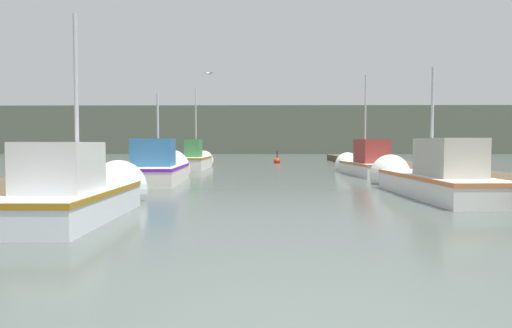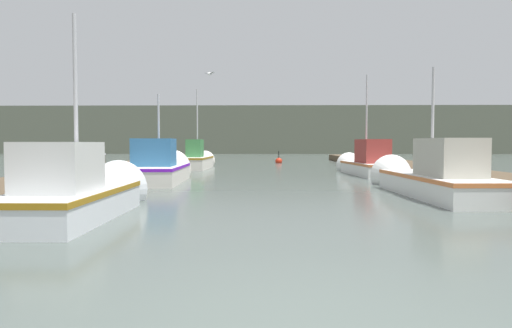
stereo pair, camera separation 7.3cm
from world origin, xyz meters
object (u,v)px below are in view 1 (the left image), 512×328
Objects in this scene: fishing_boat_2 at (159,169)px; mooring_piling_3 at (156,160)px; fishing_boat_0 at (83,193)px; fishing_boat_1 at (427,177)px; fishing_boat_4 at (197,160)px; mooring_piling_1 at (360,157)px; channel_buoy at (277,161)px; mooring_piling_0 at (100,171)px; seagull_lead at (209,74)px; fishing_boat_3 at (364,163)px.

mooring_piling_3 is at bearing 103.63° from fishing_boat_2.
fishing_boat_0 reaches higher than fishing_boat_1.
fishing_boat_4 is at bearing 80.11° from mooring_piling_3.
channel_buoy is at bearing 127.09° from mooring_piling_1.
mooring_piling_0 reaches higher than channel_buoy.
fishing_boat_0 is 3.60× the size of mooring_piling_3.
mooring_piling_1 reaches higher than mooring_piling_0.
seagull_lead reaches higher than fishing_boat_0.
mooring_piling_1 is at bearing -52.91° from channel_buoy.
fishing_boat_2 is 3.89× the size of mooring_piling_3.
fishing_boat_2 is 3.16m from mooring_piling_0.
seagull_lead reaches higher than mooring_piling_1.
mooring_piling_1 is 10.75m from seagull_lead.
fishing_boat_4 is at bearing 90.11° from fishing_boat_0.
fishing_boat_4 is at bearing -125.65° from channel_buoy.
fishing_boat_2 is 9.49m from fishing_boat_3.
fishing_boat_2 reaches higher than mooring_piling_3.
fishing_boat_3 is at bearing 87.08° from fishing_boat_1.
fishing_boat_1 is at bearing -55.70° from fishing_boat_4.
mooring_piling_3 is (-1.14, 11.12, 0.22)m from fishing_boat_0.
fishing_boat_0 is at bearing -157.39° from fishing_boat_1.
fishing_boat_1 reaches higher than channel_buoy.
fishing_boat_1 is at bearing 25.09° from fishing_boat_0.
fishing_boat_0 is 0.85× the size of fishing_boat_3.
seagull_lead is at bearing -106.36° from channel_buoy.
mooring_piling_0 is at bearing -108.33° from channel_buoy.
fishing_boat_0 is at bearing -59.80° from seagull_lead.
mooring_piling_1 is at bearing 83.01° from fishing_boat_1.
fishing_boat_3 is at bearing 5.60° from mooring_piling_3.
mooring_piling_0 is at bearing -130.84° from mooring_piling_1.
fishing_boat_1 is 6.59× the size of channel_buoy.
mooring_piling_1 is (9.55, 9.52, 0.14)m from fishing_boat_2.
fishing_boat_0 is 11.18m from mooring_piling_3.
mooring_piling_1 is (10.75, 12.44, 0.05)m from mooring_piling_0.
seagull_lead is (2.64, 6.60, 4.02)m from mooring_piling_0.
mooring_piling_1 is 12.23m from mooring_piling_3.
fishing_boat_3 is at bearing 23.25° from fishing_boat_2.
fishing_boat_4 reaches higher than fishing_boat_0.
fishing_boat_2 is 0.92× the size of fishing_boat_3.
channel_buoy is at bearing 70.36° from fishing_boat_2.
fishing_boat_0 is at bearing -117.95° from mooring_piling_1.
fishing_boat_1 is 5.32× the size of mooring_piling_1.
mooring_piling_3 reaches higher than mooring_piling_0.
fishing_boat_1 reaches higher than mooring_piling_1.
fishing_boat_3 is at bearing -72.54° from channel_buoy.
fishing_boat_3 reaches higher than mooring_piling_1.
seagull_lead is (-8.11, -5.83, 3.97)m from mooring_piling_1.
mooring_piling_3 is (-9.44, 7.18, 0.20)m from fishing_boat_1.
seagull_lead is at bearing -74.66° from fishing_boat_4.
fishing_boat_0 is at bearing -129.22° from fishing_boat_3.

